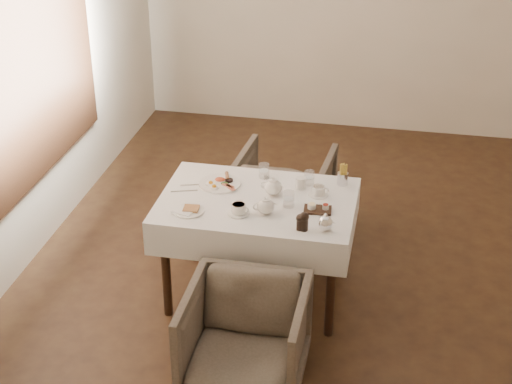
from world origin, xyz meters
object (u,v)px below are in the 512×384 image
at_px(armchair_near, 245,339).
at_px(breakfast_plate, 220,183).
at_px(armchair_far, 284,192).
at_px(table, 257,215).
at_px(teapot_centre, 273,186).

xyz_separation_m(armchair_near, breakfast_plate, (-0.40, 1.05, 0.44)).
bearing_deg(armchair_far, table, 92.42).
relative_size(table, armchair_near, 1.80).
bearing_deg(armchair_near, armchair_far, 92.46).
bearing_deg(breakfast_plate, armchair_near, -61.39).
xyz_separation_m(armchair_far, breakfast_plate, (-0.32, -0.75, 0.43)).
distance_m(armchair_far, breakfast_plate, 0.92).
relative_size(table, breakfast_plate, 4.50).
relative_size(armchair_far, breakfast_plate, 2.56).
xyz_separation_m(table, armchair_near, (0.11, -0.89, -0.31)).
bearing_deg(armchair_far, armchair_near, 96.79).
height_order(armchair_near, teapot_centre, teapot_centre).
xyz_separation_m(table, teapot_centre, (0.09, 0.09, 0.18)).
relative_size(breakfast_plate, teapot_centre, 1.77).
bearing_deg(teapot_centre, armchair_far, 99.44).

